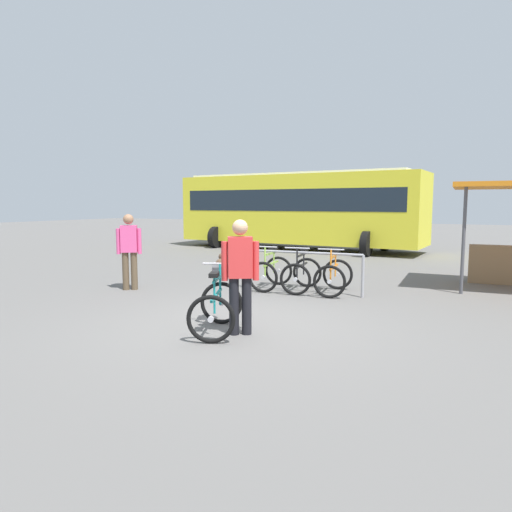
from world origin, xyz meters
The scene contains 9 objects.
ground_plane centered at (0.00, 0.00, 0.00)m, with size 80.00×80.00×0.00m, color #605E5B.
bike_rack_rail centered at (-0.02, 2.85, 0.64)m, with size 2.51×0.18×0.88m.
racked_bike_lime centered at (-0.83, 2.98, 0.37)m, with size 0.75×1.15×0.97m.
racked_bike_black centered at (-0.13, 3.02, 0.37)m, with size 0.78×1.16×0.97m.
racked_bike_orange centered at (0.57, 3.05, 0.37)m, with size 0.80×1.18×0.98m.
featured_bicycle centered at (-0.13, -0.44, 0.49)m, with size 1.03×1.26×1.09m.
person_with_featured_bike centered at (0.26, -0.46, 0.91)m, with size 0.46×0.35×1.64m.
pedestrian_with_backpack centered at (-3.53, 1.52, 0.94)m, with size 0.47×0.45×1.64m.
bus_distant centered at (-3.55, 11.61, 1.74)m, with size 10.15×3.85×3.08m.
Camera 1 is at (3.32, -6.11, 1.86)m, focal length 32.27 mm.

